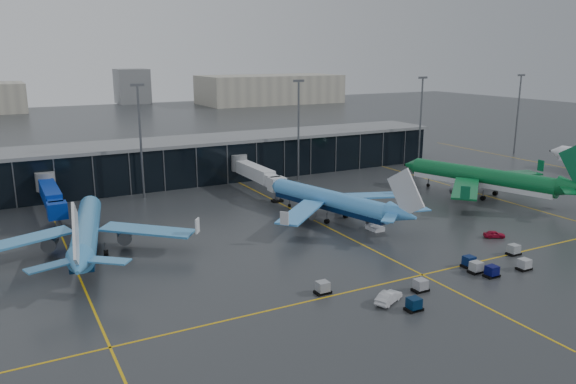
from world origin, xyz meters
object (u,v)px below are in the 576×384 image
mobile_airstair (375,226)px  service_van_red (494,234)px  airliner_klm_near (330,189)px  baggage_carts (457,273)px  airliner_arkefly (85,216)px  service_van_white (389,297)px  airliner_aer_lingus (482,166)px

mobile_airstair → service_van_red: 21.03m
airliner_klm_near → baggage_carts: airliner_klm_near is taller
airliner_arkefly → airliner_klm_near: (45.41, -1.80, -0.26)m
airliner_klm_near → mobile_airstair: bearing=-85.1°
baggage_carts → service_van_red: (19.34, 10.74, -0.13)m
service_van_red → service_van_white: size_ratio=0.77×
airliner_arkefly → airliner_aer_lingus: size_ratio=0.90×
airliner_aer_lingus → service_van_white: bearing=-164.2°
airliner_klm_near → service_van_red: (19.68, -23.79, -5.45)m
airliner_aer_lingus → service_van_white: size_ratio=9.51×
airliner_arkefly → baggage_carts: (45.75, -36.34, -5.58)m
airliner_arkefly → airliner_aer_lingus: bearing=9.7°
airliner_klm_near → service_van_white: 39.24m
mobile_airstair → service_van_red: bearing=-42.1°
airliner_klm_near → service_van_red: size_ratio=10.66×
airliner_arkefly → baggage_carts: bearing=-27.0°
airliner_arkefly → service_van_white: (31.80, -38.23, -5.55)m
baggage_carts → mobile_airstair: mobile_airstair is taller
airliner_arkefly → service_van_white: bearing=-38.8°
mobile_airstair → airliner_arkefly: bearing=164.3°
airliner_klm_near → airliner_arkefly: bearing=163.2°
airliner_aer_lingus → airliner_klm_near: bearing=161.1°
airliner_arkefly → baggage_carts: airliner_arkefly is taller
mobile_airstair → service_van_white: mobile_airstair is taller
airliner_klm_near → airliner_aer_lingus: bearing=-15.9°
airliner_klm_near → baggage_carts: bearing=-104.0°
airliner_arkefly → service_van_red: bearing=-10.0°
service_van_red → service_van_white: bearing=138.4°
airliner_arkefly → airliner_aer_lingus: airliner_aer_lingus is taller
airliner_arkefly → mobile_airstair: 50.78m
airliner_arkefly → airliner_aer_lingus: 85.61m
airliner_arkefly → airliner_klm_near: 45.45m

